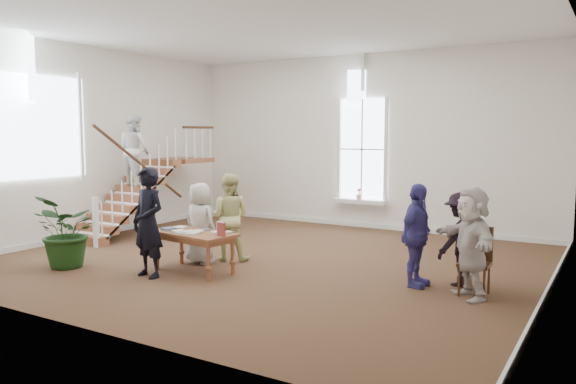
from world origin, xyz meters
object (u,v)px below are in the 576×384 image
Objects in this scene: person_yellow at (229,217)px; woman_cluster_b at (461,239)px; elderly_woman at (200,223)px; police_officer at (148,222)px; library_table at (194,237)px; floor_plant at (68,232)px; woman_cluster_c at (471,243)px; side_chair at (476,256)px; woman_cluster_a at (417,235)px.

person_yellow reaches higher than woman_cluster_b.
person_yellow is (0.30, 0.50, 0.08)m from elderly_woman.
police_officer is at bearing 90.89° from elderly_woman.
police_officer is (-0.45, -0.65, 0.31)m from library_table.
person_yellow is at bearing -59.18° from woman_cluster_b.
floor_plant is at bearing -44.11° from woman_cluster_b.
police_officer reaches higher than floor_plant.
floor_plant is at bearing 45.50° from elderly_woman.
person_yellow is at bearing 43.72° from floor_plant.
police_officer reaches higher than elderly_woman.
floor_plant reaches higher than library_table.
floor_plant is (-2.14, -2.04, -0.17)m from person_yellow.
side_chair is (0.02, 0.27, -0.26)m from woman_cluster_c.
library_table is at bearing 111.91° from woman_cluster_a.
floor_plant is (-6.78, -1.86, -0.16)m from woman_cluster_c.
woman_cluster_c is at bearing 15.33° from floor_plant.
woman_cluster_c reaches higher than woman_cluster_b.
elderly_woman is at bearing 102.29° from woman_cluster_a.
woman_cluster_a is (3.69, 1.12, 0.20)m from library_table.
woman_cluster_c is 1.61× the size of side_chair.
elderly_woman is 1.00× the size of woman_cluster_b.
woman_cluster_b is (4.29, 1.57, 0.13)m from library_table.
floor_plant is at bearing 21.33° from person_yellow.
side_chair is (5.06, 1.83, -0.36)m from police_officer.
person_yellow reaches higher than woman_cluster_c.
woman_cluster_a is 1.23× the size of floor_plant.
woman_cluster_b is (4.74, 2.21, -0.18)m from police_officer.
woman_cluster_b reaches higher than floor_plant.
woman_cluster_c is at bearing -95.46° from side_chair.
woman_cluster_c reaches higher than floor_plant.
elderly_woman is at bearing -126.11° from woman_cluster_c.
woman_cluster_a is at bearing 30.47° from police_officer.
woman_cluster_b is at bearing -162.80° from elderly_woman.
side_chair is (4.96, 0.58, -0.18)m from elderly_woman.
person_yellow is at bearing 84.51° from police_officer.
elderly_woman is 0.59m from person_yellow.
person_yellow is 4.67m from side_chair.
elderly_woman is 2.40m from floor_plant.
person_yellow is 1.26× the size of floor_plant.
woman_cluster_c is at bearing -170.90° from elderly_woman.
elderly_woman is 5.00m from side_chair.
police_officer is 5.28m from woman_cluster_c.
floor_plant is 1.30× the size of side_chair.
floor_plant is at bearing -114.42° from woman_cluster_c.
elderly_woman is at bearing 92.81° from police_officer.
woman_cluster_a is at bearing 24.54° from library_table.
woman_cluster_a is (3.74, 0.01, -0.01)m from person_yellow.
library_table is 1.06× the size of elderly_woman.
side_chair is at bearing -167.82° from elderly_woman.
woman_cluster_a is 0.96m from side_chair.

